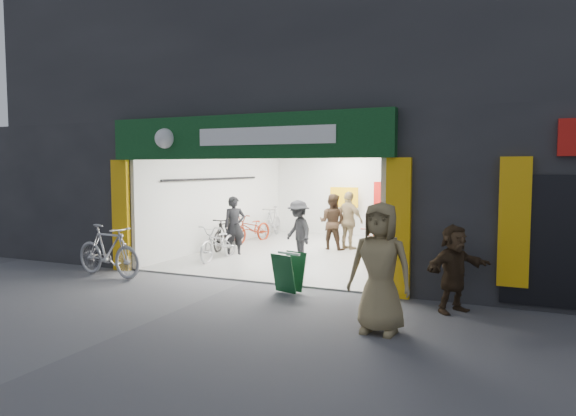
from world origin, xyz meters
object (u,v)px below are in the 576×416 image
Objects in this scene: bike_right_front at (391,247)px; pedestrian_near at (380,268)px; sandwich_board at (289,271)px; parked_bike at (108,251)px; bike_left_front at (219,243)px.

pedestrian_near is (0.93, -4.94, 0.46)m from bike_right_front.
bike_right_front reaches higher than sandwich_board.
pedestrian_near is at bearing -20.87° from sandwich_board.
parked_bike is 4.27m from sandwich_board.
sandwich_board is at bearing -40.88° from bike_left_front.
pedestrian_near reaches higher than bike_right_front.
bike_right_front reaches higher than bike_left_front.
bike_right_front is 0.87× the size of pedestrian_near.
bike_left_front is at bearing -16.81° from parked_bike.
pedestrian_near is (6.43, -1.40, 0.38)m from parked_bike.
pedestrian_near is at bearing -94.93° from parked_bike.
parked_bike is at bearing -116.25° from bike_left_front.
bike_left_front is 0.93× the size of parked_bike.
bike_right_front is 3.53m from sandwich_board.
pedestrian_near is 2.50× the size of sandwich_board.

